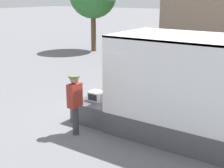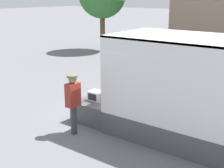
{
  "view_description": "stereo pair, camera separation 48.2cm",
  "coord_description": "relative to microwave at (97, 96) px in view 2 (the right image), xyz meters",
  "views": [
    {
      "loc": [
        5.05,
        -8.25,
        4.0
      ],
      "look_at": [
        -0.37,
        -0.2,
        1.22
      ],
      "focal_mm": 50.0,
      "sensor_mm": 36.0,
      "label": 1
    },
    {
      "loc": [
        5.45,
        -7.97,
        4.0
      ],
      "look_at": [
        -0.37,
        -0.2,
        1.22
      ],
      "focal_mm": 50.0,
      "sensor_mm": 36.0,
      "label": 2
    }
  ],
  "objects": [
    {
      "name": "ground_plane",
      "position": [
        0.74,
        0.52,
        -0.83
      ],
      "size": [
        160.0,
        160.0,
        0.0
      ],
      "primitive_type": "plane",
      "color": "slate"
    },
    {
      "name": "worker_person",
      "position": [
        0.14,
        -1.26,
        0.3
      ],
      "size": [
        0.33,
        0.44,
        1.81
      ],
      "color": "#38383D",
      "rests_on": "ground"
    },
    {
      "name": "tailgate_deck",
      "position": [
        0.07,
        0.52,
        -0.49
      ],
      "size": [
        1.34,
        2.37,
        0.67
      ],
      "primitive_type": "cube",
      "color": "#4C4C51",
      "rests_on": "ground"
    },
    {
      "name": "portable_generator",
      "position": [
        0.14,
        1.16,
        0.04
      ],
      "size": [
        0.56,
        0.5,
        0.52
      ],
      "color": "black",
      "rests_on": "tailgate_deck"
    },
    {
      "name": "microwave",
      "position": [
        0.0,
        0.0,
        0.0
      ],
      "size": [
        0.52,
        0.4,
        0.31
      ],
      "color": "white",
      "rests_on": "tailgate_deck"
    }
  ]
}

